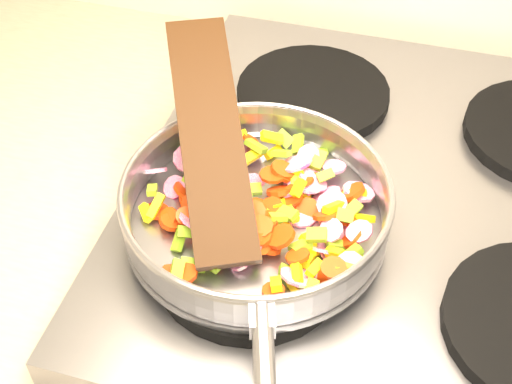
# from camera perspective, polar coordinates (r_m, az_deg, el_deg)

# --- Properties ---
(cooktop) EXTENTS (0.60, 0.60, 0.04)m
(cooktop) POSITION_cam_1_polar(r_m,az_deg,el_deg) (0.80, 12.03, -1.35)
(cooktop) COLOR #939399
(cooktop) RESTS_ON counter_top
(grate_fl) EXTENTS (0.19, 0.19, 0.02)m
(grate_fl) POSITION_cam_1_polar(r_m,az_deg,el_deg) (0.70, -0.45, -5.54)
(grate_fl) COLOR black
(grate_fl) RESTS_ON cooktop
(grate_bl) EXTENTS (0.19, 0.19, 0.02)m
(grate_bl) POSITION_cam_1_polar(r_m,az_deg,el_deg) (0.90, 4.57, 7.89)
(grate_bl) COLOR black
(grate_bl) RESTS_ON cooktop
(saute_pan) EXTENTS (0.30, 0.46, 0.05)m
(saute_pan) POSITION_cam_1_polar(r_m,az_deg,el_deg) (0.70, 0.01, -1.15)
(saute_pan) COLOR #9E9EA5
(saute_pan) RESTS_ON grate_fl
(vegetable_heap) EXTENTS (0.25, 0.23, 0.05)m
(vegetable_heap) POSITION_cam_1_polar(r_m,az_deg,el_deg) (0.72, 0.84, -0.96)
(vegetable_heap) COLOR yellow
(vegetable_heap) RESTS_ON saute_pan
(wooden_spatula) EXTENTS (0.16, 0.26, 0.11)m
(wooden_spatula) POSITION_cam_1_polar(r_m,az_deg,el_deg) (0.71, -3.66, 4.52)
(wooden_spatula) COLOR black
(wooden_spatula) RESTS_ON saute_pan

